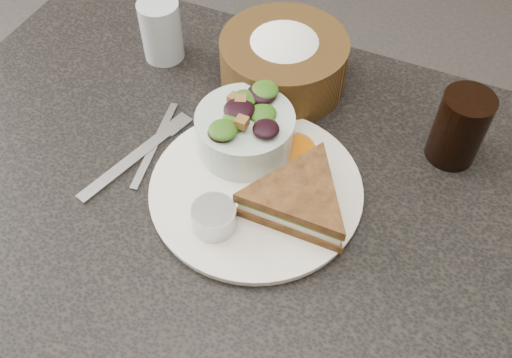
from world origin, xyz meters
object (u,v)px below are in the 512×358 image
object	(u,v)px
dining_table	(240,304)
dressing_ramekin	(214,218)
dinner_plate	(256,190)
bread_basket	(284,55)
salad_bowl	(245,126)
sandwich	(299,199)
water_glass	(161,31)
cola_glass	(461,125)

from	to	relation	value
dining_table	dressing_ramekin	bearing A→B (deg)	-82.53
dinner_plate	bread_basket	distance (m)	0.23
dining_table	salad_bowl	xyz separation A→B (m)	(-0.01, 0.06, 0.43)
dinner_plate	sandwich	xyz separation A→B (m)	(0.07, -0.01, 0.03)
water_glass	cola_glass	bearing A→B (deg)	-2.86
sandwich	dinner_plate	bearing A→B (deg)	170.34
dressing_ramekin	cola_glass	bearing A→B (deg)	45.53
sandwich	bread_basket	world-z (taller)	bread_basket
dinner_plate	water_glass	xyz separation A→B (m)	(-0.26, 0.20, 0.04)
salad_bowl	dressing_ramekin	world-z (taller)	salad_bowl
dining_table	bread_basket	size ratio (longest dim) A/B	5.06
dressing_ramekin	cola_glass	world-z (taller)	cola_glass
dressing_ramekin	water_glass	distance (m)	0.37
dinner_plate	dining_table	bearing A→B (deg)	-179.72
bread_basket	cola_glass	bearing A→B (deg)	-8.71
sandwich	salad_bowl	distance (m)	0.13
salad_bowl	water_glass	distance (m)	0.26
dinner_plate	dressing_ramekin	distance (m)	0.08
dining_table	bread_basket	world-z (taller)	bread_basket
dinner_plate	sandwich	distance (m)	0.07
bread_basket	salad_bowl	bearing A→B (deg)	-87.53
cola_glass	water_glass	distance (m)	0.49
dining_table	sandwich	distance (m)	0.42
dining_table	dinner_plate	xyz separation A→B (m)	(0.03, 0.00, 0.38)
sandwich	water_glass	bearing A→B (deg)	146.42
dressing_ramekin	dinner_plate	bearing A→B (deg)	73.20
water_glass	dinner_plate	bearing A→B (deg)	-38.05
salad_bowl	dining_table	bearing A→B (deg)	-80.41
bread_basket	water_glass	xyz separation A→B (m)	(-0.21, -0.02, -0.01)
dining_table	water_glass	xyz separation A→B (m)	(-0.22, 0.20, 0.43)
cola_glass	salad_bowl	bearing A→B (deg)	-157.01
sandwich	salad_bowl	bearing A→B (deg)	146.19
bread_basket	cola_glass	distance (m)	0.28
cola_glass	water_glass	size ratio (longest dim) A/B	1.22
dressing_ramekin	bread_basket	world-z (taller)	bread_basket
dining_table	sandwich	bearing A→B (deg)	-6.15
sandwich	cola_glass	world-z (taller)	cola_glass
dressing_ramekin	cola_glass	xyz separation A→B (m)	(0.25, 0.26, 0.03)
dinner_plate	dressing_ramekin	xyz separation A→B (m)	(-0.02, -0.08, 0.02)
bread_basket	water_glass	distance (m)	0.21
cola_glass	water_glass	bearing A→B (deg)	177.14
dinner_plate	sandwich	bearing A→B (deg)	-9.38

